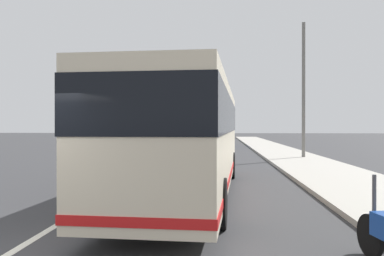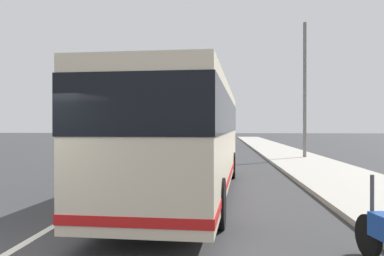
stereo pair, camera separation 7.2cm
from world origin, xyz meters
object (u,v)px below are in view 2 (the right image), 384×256
object	(u,v)px
coach_bus	(189,133)
utility_pole	(305,91)
car_side_street	(172,137)
car_behind_bus	(220,139)
car_far_distant	(217,135)
car_oncoming	(160,138)

from	to	relation	value
coach_bus	utility_pole	distance (m)	14.39
coach_bus	car_side_street	xyz separation A→B (m)	(37.53, 5.29, -1.12)
coach_bus	car_behind_bus	world-z (taller)	coach_bus
coach_bus	car_side_street	bearing A→B (deg)	11.31
car_side_street	car_far_distant	world-z (taller)	car_far_distant
car_oncoming	utility_pole	size ratio (longest dim) A/B	0.54
car_oncoming	car_far_distant	size ratio (longest dim) A/B	1.04
car_oncoming	car_side_street	size ratio (longest dim) A/B	0.99
car_oncoming	car_side_street	world-z (taller)	car_oncoming
coach_bus	car_behind_bus	bearing A→B (deg)	1.77
car_side_street	car_far_distant	distance (m)	7.87
coach_bus	car_side_street	size ratio (longest dim) A/B	2.62
coach_bus	car_oncoming	bearing A→B (deg)	13.96
car_oncoming	car_far_distant	xyz separation A→B (m)	(13.89, -5.69, -0.01)
car_oncoming	utility_pole	world-z (taller)	utility_pole
car_far_distant	car_behind_bus	size ratio (longest dim) A/B	0.95
car_oncoming	car_behind_bus	bearing A→B (deg)	74.18
car_far_distant	car_behind_bus	xyz separation A→B (m)	(-16.01, -0.56, -0.00)
car_behind_bus	utility_pole	size ratio (longest dim) A/B	0.55
car_oncoming	car_far_distant	distance (m)	15.01
car_far_distant	utility_pole	bearing A→B (deg)	-167.93
coach_bus	car_far_distant	bearing A→B (deg)	3.07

